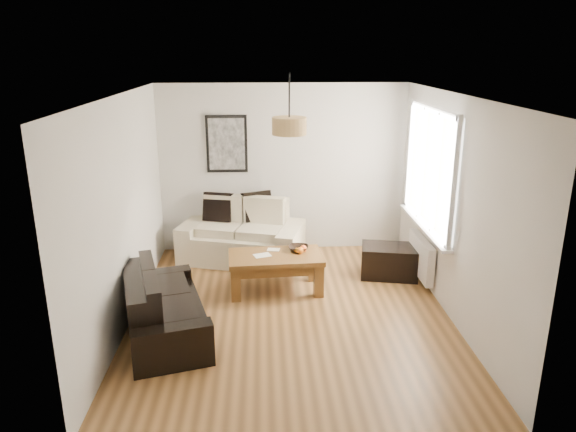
{
  "coord_description": "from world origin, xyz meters",
  "views": [
    {
      "loc": [
        -0.32,
        -5.85,
        3.08
      ],
      "look_at": [
        0.0,
        0.6,
        1.05
      ],
      "focal_mm": 33.29,
      "sensor_mm": 36.0,
      "label": 1
    }
  ],
  "objects_px": {
    "loveseat_cream": "(242,232)",
    "sofa_leather": "(164,305)",
    "coffee_table": "(276,272)",
    "ottoman": "(389,261)"
  },
  "relations": [
    {
      "from": "loveseat_cream",
      "to": "sofa_leather",
      "type": "xyz_separation_m",
      "value": [
        -0.79,
        -2.2,
        -0.09
      ]
    },
    {
      "from": "loveseat_cream",
      "to": "sofa_leather",
      "type": "relative_size",
      "value": 1.08
    },
    {
      "from": "loveseat_cream",
      "to": "coffee_table",
      "type": "xyz_separation_m",
      "value": [
        0.48,
        -1.12,
        -0.19
      ]
    },
    {
      "from": "coffee_table",
      "to": "ottoman",
      "type": "xyz_separation_m",
      "value": [
        1.61,
        0.38,
        -0.03
      ]
    },
    {
      "from": "loveseat_cream",
      "to": "coffee_table",
      "type": "bearing_deg",
      "value": -51.51
    },
    {
      "from": "loveseat_cream",
      "to": "sofa_leather",
      "type": "bearing_deg",
      "value": -94.44
    },
    {
      "from": "sofa_leather",
      "to": "ottoman",
      "type": "height_order",
      "value": "sofa_leather"
    },
    {
      "from": "ottoman",
      "to": "sofa_leather",
      "type": "bearing_deg",
      "value": -153.04
    },
    {
      "from": "sofa_leather",
      "to": "coffee_table",
      "type": "xyz_separation_m",
      "value": [
        1.27,
        1.08,
        -0.11
      ]
    },
    {
      "from": "loveseat_cream",
      "to": "ottoman",
      "type": "bearing_deg",
      "value": -4.21
    }
  ]
}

